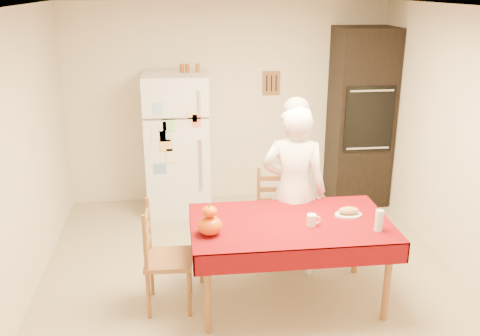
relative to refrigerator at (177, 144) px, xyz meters
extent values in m
plane|color=tan|center=(0.65, -1.88, -0.85)|extent=(4.50, 4.50, 0.00)
cube|color=beige|center=(0.65, 0.37, 0.40)|extent=(4.00, 0.02, 2.50)
cube|color=beige|center=(0.65, -4.13, 0.40)|extent=(4.00, 0.02, 2.50)
cube|color=beige|center=(-1.35, -1.88, 0.40)|extent=(0.02, 4.50, 2.50)
cube|color=beige|center=(2.65, -1.88, 0.40)|extent=(0.02, 4.50, 2.50)
cube|color=white|center=(0.65, -1.88, 1.65)|extent=(4.00, 4.50, 0.02)
cube|color=brown|center=(1.20, 0.36, 0.65)|extent=(0.22, 0.02, 0.30)
cube|color=white|center=(0.00, 0.00, 0.00)|extent=(0.75, 0.70, 1.70)
cube|color=silver|center=(0.26, -0.37, 0.60)|extent=(0.03, 0.03, 0.25)
cube|color=silver|center=(0.26, -0.37, -0.15)|extent=(0.03, 0.03, 0.60)
cube|color=black|center=(2.28, 0.05, 0.25)|extent=(0.70, 0.60, 2.20)
cube|color=black|center=(2.28, -0.26, 0.30)|extent=(0.59, 0.02, 0.80)
cylinder|color=brown|center=(0.20, -2.54, -0.50)|extent=(0.06, 0.06, 0.71)
cylinder|color=brown|center=(0.20, -1.76, -0.50)|extent=(0.06, 0.06, 0.71)
cylinder|color=brown|center=(1.68, -2.54, -0.50)|extent=(0.06, 0.06, 0.71)
cylinder|color=brown|center=(1.68, -1.76, -0.50)|extent=(0.06, 0.06, 0.71)
cube|color=brown|center=(0.94, -2.15, -0.12)|extent=(1.60, 0.90, 0.04)
cube|color=#5F050A|center=(0.94, -2.15, -0.09)|extent=(1.70, 1.00, 0.01)
cylinder|color=brown|center=(0.76, -1.61, -0.64)|extent=(0.04, 0.04, 0.43)
cylinder|color=brown|center=(0.80, -1.27, -0.64)|extent=(0.04, 0.04, 0.43)
cylinder|color=brown|center=(1.12, -1.65, -0.64)|extent=(0.04, 0.04, 0.43)
cylinder|color=brown|center=(1.15, -1.31, -0.64)|extent=(0.04, 0.04, 0.43)
cube|color=brown|center=(0.96, -1.46, -0.40)|extent=(0.46, 0.44, 0.04)
cube|color=brown|center=(0.98, -1.29, -0.15)|extent=(0.36, 0.07, 0.50)
cylinder|color=brown|center=(0.05, -2.31, -0.64)|extent=(0.04, 0.04, 0.43)
cylinder|color=brown|center=(-0.29, -2.29, -0.64)|extent=(0.04, 0.04, 0.43)
cylinder|color=brown|center=(0.07, -1.95, -0.64)|extent=(0.04, 0.04, 0.43)
cylinder|color=brown|center=(-0.27, -1.93, -0.64)|extent=(0.04, 0.04, 0.43)
cube|color=brown|center=(-0.11, -2.12, -0.40)|extent=(0.42, 0.44, 0.04)
cube|color=brown|center=(-0.28, -2.11, -0.15)|extent=(0.04, 0.36, 0.50)
imported|color=white|center=(1.07, -1.65, -0.01)|extent=(0.69, 0.55, 1.67)
cylinder|color=white|center=(1.09, -2.25, -0.04)|extent=(0.08, 0.08, 0.10)
ellipsoid|color=#C64F04|center=(0.24, -2.31, -0.01)|extent=(0.20, 0.20, 0.15)
ellipsoid|color=#DC3F05|center=(0.24, -2.31, 0.11)|extent=(0.12, 0.12, 0.09)
cylinder|color=silver|center=(1.62, -2.40, 0.00)|extent=(0.07, 0.07, 0.18)
cylinder|color=silver|center=(1.46, -2.09, -0.08)|extent=(0.24, 0.24, 0.02)
ellipsoid|color=#967D4A|center=(1.46, -2.09, -0.04)|extent=(0.18, 0.10, 0.06)
cylinder|color=brown|center=(0.09, 0.05, 0.90)|extent=(0.05, 0.05, 0.10)
cylinder|color=brown|center=(0.15, 0.05, 0.90)|extent=(0.05, 0.05, 0.10)
cylinder|color=#98531B|center=(0.27, 0.05, 0.90)|extent=(0.05, 0.05, 0.10)
camera|label=1|loc=(0.01, -6.22, 1.83)|focal=40.00mm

